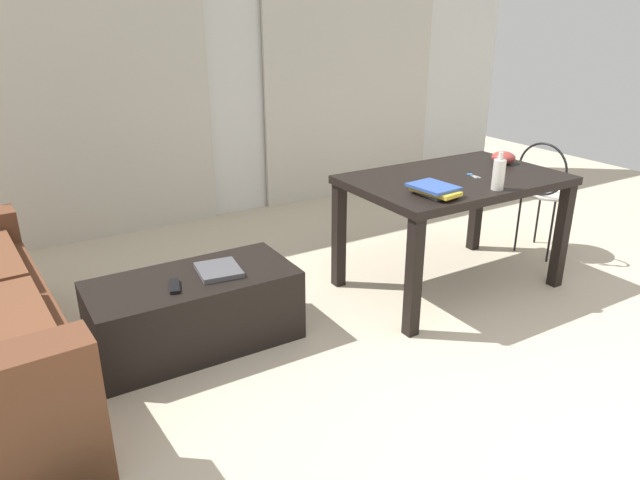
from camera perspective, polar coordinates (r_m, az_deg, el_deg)
ground_plane at (r=3.62m, az=6.67°, el=-6.65°), size 8.86×8.86×0.00m
wall_back at (r=5.16m, az=-8.66°, el=16.96°), size 6.10×0.10×2.62m
curtains at (r=5.10m, az=-8.18°, el=15.27°), size 4.17×0.03×2.33m
coffee_table at (r=3.22m, az=-12.14°, el=-6.79°), size 1.08×0.51×0.40m
craft_table at (r=3.75m, az=12.96°, el=4.66°), size 1.32×0.85×0.74m
wire_chair at (r=4.50m, az=21.16°, el=5.03°), size 0.38×0.40×0.85m
bottle_near at (r=3.48m, az=17.07°, el=6.17°), size 0.07×0.07×0.22m
bowl at (r=4.12m, az=17.49°, el=7.69°), size 0.16×0.16×0.08m
book_stack at (r=3.30m, az=11.12°, el=4.83°), size 0.22×0.30×0.06m
scissors at (r=3.77m, az=14.64°, el=6.14°), size 0.06×0.11×0.00m
tv_remote_primary at (r=3.03m, az=-14.03°, el=-4.40°), size 0.09×0.16×0.02m
magazine at (r=3.15m, az=-9.88°, el=-2.90°), size 0.24×0.27×0.03m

